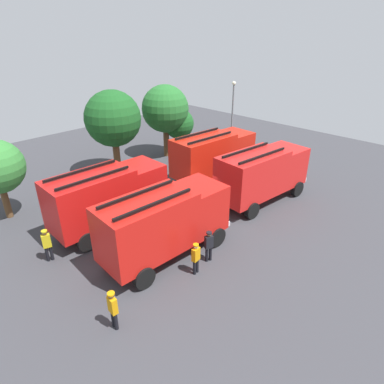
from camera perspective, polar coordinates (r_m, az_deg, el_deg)
The scene contains 14 objects.
ground_plane at distance 22.09m, azimuth 0.00°, elevation -3.25°, with size 47.45×47.45×0.00m, color #38383D.
fire_truck_0 at distance 16.91m, azimuth -4.74°, elevation -4.99°, with size 7.31×3.05×3.88m.
fire_truck_1 at distance 22.92m, azimuth 12.01°, elevation 3.30°, with size 7.41×3.34×3.88m.
fire_truck_2 at distance 20.00m, azimuth -14.28°, elevation -0.51°, with size 7.24×2.86×3.88m.
fire_truck_3 at distance 25.96m, azimuth 3.68°, elevation 6.61°, with size 7.35×3.15×3.88m.
firefighter_0 at distance 18.67m, azimuth -23.68°, elevation -8.15°, with size 0.47×0.35×1.83m.
firefighter_1 at distance 17.16m, azimuth 2.91°, elevation -9.06°, with size 0.48×0.37×1.76m.
firefighter_2 at distance 16.37m, azimuth 0.67°, elevation -11.14°, with size 0.44×0.29×1.72m.
firefighter_3 at distance 14.17m, azimuth -13.45°, elevation -18.88°, with size 0.30×0.44×1.83m.
tree_1 at distance 27.05m, azimuth -13.45°, elevation 12.12°, with size 4.38×4.38×6.79m.
tree_2 at distance 30.64m, azimuth -4.63°, elevation 14.04°, with size 4.21×4.21×6.53m.
tree_3 at distance 31.40m, azimuth -2.29°, elevation 11.64°, with size 2.80×2.80×4.34m.
traffic_cone_0 at distance 23.85m, azimuth -15.97°, elevation -0.98°, with size 0.51×0.51×0.73m, color #F2600C.
lamppost at distance 32.61m, azimuth 6.99°, elevation 13.70°, with size 0.36×0.36×6.55m.
Camera 1 is at (-13.72, -13.40, 10.96)m, focal length 30.99 mm.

